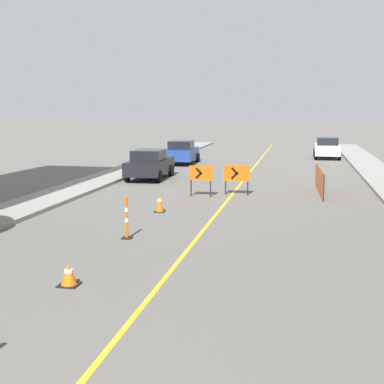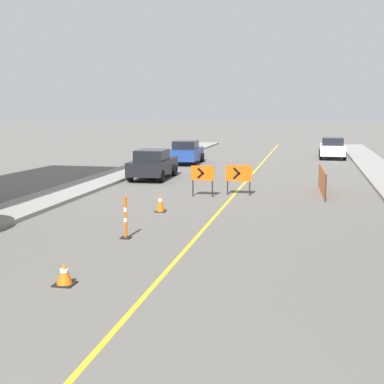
{
  "view_description": "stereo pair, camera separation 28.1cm",
  "coord_description": "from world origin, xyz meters",
  "px_view_note": "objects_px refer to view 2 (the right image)",
  "views": [
    {
      "loc": [
        2.91,
        0.79,
        3.81
      ],
      "look_at": [
        -0.63,
        18.21,
        1.0
      ],
      "focal_mm": 50.0,
      "sensor_mm": 36.0,
      "label": 1
    },
    {
      "loc": [
        3.19,
        0.85,
        3.81
      ],
      "look_at": [
        -0.63,
        18.21,
        1.0
      ],
      "focal_mm": 50.0,
      "sensor_mm": 36.0,
      "label": 2
    }
  ],
  "objects_px": {
    "parked_car_curb_far": "(332,148)",
    "traffic_cone_third": "(160,203)",
    "arrow_barricade_primary": "(203,175)",
    "delineator_post_rear": "(125,220)",
    "parked_car_curb_near": "(153,164)",
    "arrow_barricade_secondary": "(239,174)",
    "traffic_cone_second": "(64,274)",
    "parked_car_curb_mid": "(186,152)"
  },
  "relations": [
    {
      "from": "traffic_cone_second",
      "to": "traffic_cone_third",
      "type": "xyz_separation_m",
      "value": [
        -0.21,
        8.41,
        0.1
      ]
    },
    {
      "from": "traffic_cone_third",
      "to": "parked_car_curb_far",
      "type": "relative_size",
      "value": 0.16
    },
    {
      "from": "arrow_barricade_primary",
      "to": "parked_car_curb_near",
      "type": "xyz_separation_m",
      "value": [
        -3.78,
        5.2,
        -0.16
      ]
    },
    {
      "from": "parked_car_curb_near",
      "to": "parked_car_curb_far",
      "type": "bearing_deg",
      "value": 53.45
    },
    {
      "from": "traffic_cone_third",
      "to": "delineator_post_rear",
      "type": "relative_size",
      "value": 0.54
    },
    {
      "from": "arrow_barricade_primary",
      "to": "parked_car_curb_mid",
      "type": "height_order",
      "value": "parked_car_curb_mid"
    },
    {
      "from": "arrow_barricade_primary",
      "to": "traffic_cone_third",
      "type": "bearing_deg",
      "value": -105.01
    },
    {
      "from": "traffic_cone_third",
      "to": "arrow_barricade_primary",
      "type": "height_order",
      "value": "arrow_barricade_primary"
    },
    {
      "from": "parked_car_curb_mid",
      "to": "parked_car_curb_far",
      "type": "xyz_separation_m",
      "value": [
        9.95,
        6.08,
        0.0
      ]
    },
    {
      "from": "parked_car_curb_far",
      "to": "traffic_cone_third",
      "type": "bearing_deg",
      "value": -106.51
    },
    {
      "from": "parked_car_curb_far",
      "to": "arrow_barricade_primary",
      "type": "bearing_deg",
      "value": -107.21
    },
    {
      "from": "delineator_post_rear",
      "to": "arrow_barricade_secondary",
      "type": "bearing_deg",
      "value": 75.48
    },
    {
      "from": "parked_car_curb_mid",
      "to": "traffic_cone_third",
      "type": "bearing_deg",
      "value": -83.16
    },
    {
      "from": "traffic_cone_second",
      "to": "arrow_barricade_primary",
      "type": "bearing_deg",
      "value": 86.91
    },
    {
      "from": "delineator_post_rear",
      "to": "parked_car_curb_near",
      "type": "bearing_deg",
      "value": 103.1
    },
    {
      "from": "delineator_post_rear",
      "to": "arrow_barricade_secondary",
      "type": "relative_size",
      "value": 0.96
    },
    {
      "from": "arrow_barricade_primary",
      "to": "parked_car_curb_far",
      "type": "relative_size",
      "value": 0.31
    },
    {
      "from": "delineator_post_rear",
      "to": "arrow_barricade_primary",
      "type": "height_order",
      "value": "arrow_barricade_primary"
    },
    {
      "from": "traffic_cone_second",
      "to": "traffic_cone_third",
      "type": "relative_size",
      "value": 0.73
    },
    {
      "from": "arrow_barricade_primary",
      "to": "parked_car_curb_far",
      "type": "distance_m",
      "value": 20.3
    },
    {
      "from": "traffic_cone_third",
      "to": "delineator_post_rear",
      "type": "height_order",
      "value": "delineator_post_rear"
    },
    {
      "from": "parked_car_curb_near",
      "to": "parked_car_curb_mid",
      "type": "distance_m",
      "value": 8.07
    },
    {
      "from": "arrow_barricade_secondary",
      "to": "traffic_cone_second",
      "type": "bearing_deg",
      "value": -102.52
    },
    {
      "from": "traffic_cone_second",
      "to": "delineator_post_rear",
      "type": "xyz_separation_m",
      "value": [
        -0.1,
        4.26,
        0.31
      ]
    },
    {
      "from": "traffic_cone_second",
      "to": "parked_car_curb_far",
      "type": "bearing_deg",
      "value": 77.78
    },
    {
      "from": "traffic_cone_third",
      "to": "parked_car_curb_near",
      "type": "bearing_deg",
      "value": 108.21
    },
    {
      "from": "delineator_post_rear",
      "to": "parked_car_curb_far",
      "type": "xyz_separation_m",
      "value": [
        6.9,
        27.16,
        0.25
      ]
    },
    {
      "from": "parked_car_curb_near",
      "to": "parked_car_curb_mid",
      "type": "relative_size",
      "value": 0.99
    },
    {
      "from": "parked_car_curb_near",
      "to": "arrow_barricade_primary",
      "type": "bearing_deg",
      "value": -55.48
    },
    {
      "from": "traffic_cone_second",
      "to": "parked_car_curb_near",
      "type": "xyz_separation_m",
      "value": [
        -3.13,
        17.28,
        0.55
      ]
    },
    {
      "from": "arrow_barricade_secondary",
      "to": "parked_car_curb_mid",
      "type": "height_order",
      "value": "parked_car_curb_mid"
    },
    {
      "from": "traffic_cone_third",
      "to": "parked_car_curb_mid",
      "type": "relative_size",
      "value": 0.16
    },
    {
      "from": "delineator_post_rear",
      "to": "traffic_cone_second",
      "type": "bearing_deg",
      "value": -88.67
    },
    {
      "from": "parked_car_curb_mid",
      "to": "arrow_barricade_primary",
      "type": "bearing_deg",
      "value": -77.03
    },
    {
      "from": "delineator_post_rear",
      "to": "arrow_barricade_secondary",
      "type": "height_order",
      "value": "arrow_barricade_secondary"
    },
    {
      "from": "traffic_cone_third",
      "to": "parked_car_curb_mid",
      "type": "height_order",
      "value": "parked_car_curb_mid"
    },
    {
      "from": "arrow_barricade_primary",
      "to": "parked_car_curb_near",
      "type": "relative_size",
      "value": 0.31
    },
    {
      "from": "delineator_post_rear",
      "to": "arrow_barricade_primary",
      "type": "xyz_separation_m",
      "value": [
        0.75,
        7.82,
        0.41
      ]
    },
    {
      "from": "delineator_post_rear",
      "to": "parked_car_curb_mid",
      "type": "xyz_separation_m",
      "value": [
        -3.05,
        21.09,
        0.25
      ]
    },
    {
      "from": "traffic_cone_second",
      "to": "arrow_barricade_primary",
      "type": "height_order",
      "value": "arrow_barricade_primary"
    },
    {
      "from": "parked_car_curb_far",
      "to": "arrow_barricade_secondary",
      "type": "bearing_deg",
      "value": -103.71
    },
    {
      "from": "delineator_post_rear",
      "to": "parked_car_curb_near",
      "type": "distance_m",
      "value": 13.37
    }
  ]
}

